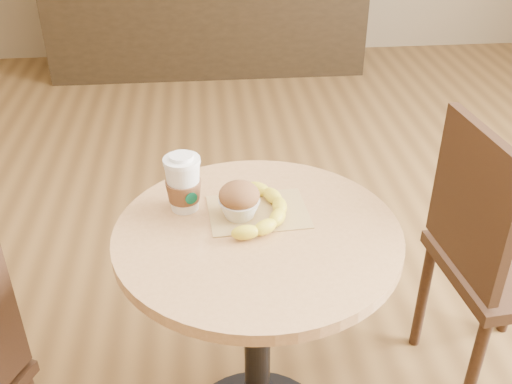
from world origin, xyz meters
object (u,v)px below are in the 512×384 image
at_px(chair_right, 496,256).
at_px(muffin, 239,200).
at_px(coffee_cup, 183,185).
at_px(banana, 261,209).
at_px(cafe_table, 257,302).

xyz_separation_m(chair_right, muffin, (-0.75, -0.10, 0.30)).
bearing_deg(coffee_cup, muffin, -45.95).
bearing_deg(banana, chair_right, 27.64).
relative_size(cafe_table, coffee_cup, 5.05).
distance_m(cafe_table, muffin, 0.28).
bearing_deg(muffin, banana, -2.38).
distance_m(chair_right, coffee_cup, 0.94).
relative_size(cafe_table, muffin, 7.46).
bearing_deg(cafe_table, coffee_cup, 146.97).
xyz_separation_m(chair_right, coffee_cup, (-0.88, -0.05, 0.32)).
xyz_separation_m(cafe_table, coffee_cup, (-0.17, 0.11, 0.29)).
distance_m(muffin, banana, 0.06).
relative_size(cafe_table, banana, 2.98).
height_order(cafe_table, muffin, muffin).
xyz_separation_m(cafe_table, banana, (0.01, 0.06, 0.25)).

